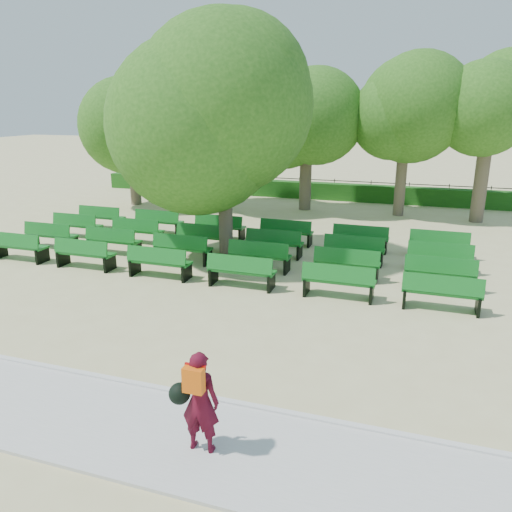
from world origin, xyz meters
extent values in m
plane|color=#C5BB82|center=(0.00, 0.00, 0.00)|extent=(120.00, 120.00, 0.00)
cube|color=beige|center=(0.00, -7.40, 0.03)|extent=(30.00, 2.20, 0.06)
cube|color=silver|center=(0.00, -6.25, 0.05)|extent=(30.00, 0.12, 0.10)
cube|color=#1B5415|center=(0.00, 14.00, 0.45)|extent=(26.00, 0.70, 0.90)
cube|color=#136E20|center=(-0.35, 1.88, 0.49)|extent=(1.98, 0.70, 0.06)
cube|color=#136E20|center=(-0.35, 1.66, 0.76)|extent=(1.95, 0.31, 0.46)
cylinder|color=brown|center=(-0.53, 1.90, 1.70)|extent=(0.47, 0.47, 3.40)
ellipsoid|color=#31671B|center=(-0.53, 1.90, 4.91)|extent=(5.52, 5.52, 4.96)
imported|color=#4B0A1A|center=(2.82, -7.52, 0.87)|extent=(0.60, 0.41, 1.61)
cube|color=#EE5B0C|center=(2.82, -7.70, 1.33)|extent=(0.30, 0.15, 0.38)
sphere|color=black|center=(2.52, -7.57, 0.97)|extent=(0.32, 0.32, 0.32)
camera|label=1|loc=(5.61, -13.30, 5.04)|focal=35.00mm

